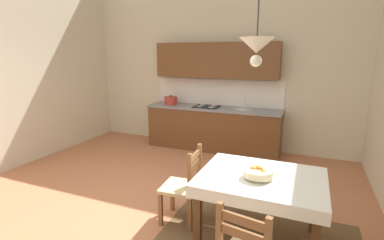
{
  "coord_description": "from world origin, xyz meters",
  "views": [
    {
      "loc": [
        1.86,
        -2.82,
        1.97
      ],
      "look_at": [
        0.33,
        0.85,
        1.05
      ],
      "focal_mm": 26.69,
      "sensor_mm": 36.0,
      "label": 1
    }
  ],
  "objects_px": {
    "kitchen_cabinetry": "(213,109)",
    "dining_chair_tv_side": "(184,187)",
    "dining_table": "(261,188)",
    "pendant_lamp": "(257,46)",
    "fruit_bowl": "(258,173)"
  },
  "relations": [
    {
      "from": "kitchen_cabinetry",
      "to": "dining_chair_tv_side",
      "type": "xyz_separation_m",
      "value": [
        0.54,
        -2.72,
        -0.41
      ]
    },
    {
      "from": "kitchen_cabinetry",
      "to": "dining_chair_tv_side",
      "type": "distance_m",
      "value": 2.81
    },
    {
      "from": "kitchen_cabinetry",
      "to": "dining_table",
      "type": "relative_size",
      "value": 2.2
    },
    {
      "from": "dining_table",
      "to": "pendant_lamp",
      "type": "relative_size",
      "value": 1.57
    },
    {
      "from": "fruit_bowl",
      "to": "dining_table",
      "type": "bearing_deg",
      "value": 66.97
    },
    {
      "from": "dining_table",
      "to": "pendant_lamp",
      "type": "height_order",
      "value": "pendant_lamp"
    },
    {
      "from": "kitchen_cabinetry",
      "to": "dining_chair_tv_side",
      "type": "relative_size",
      "value": 2.99
    },
    {
      "from": "dining_table",
      "to": "dining_chair_tv_side",
      "type": "distance_m",
      "value": 0.92
    },
    {
      "from": "kitchen_cabinetry",
      "to": "dining_chair_tv_side",
      "type": "bearing_deg",
      "value": -78.76
    },
    {
      "from": "kitchen_cabinetry",
      "to": "fruit_bowl",
      "type": "xyz_separation_m",
      "value": [
        1.41,
        -2.84,
        -0.04
      ]
    },
    {
      "from": "fruit_bowl",
      "to": "pendant_lamp",
      "type": "distance_m",
      "value": 1.23
    },
    {
      "from": "dining_table",
      "to": "fruit_bowl",
      "type": "height_order",
      "value": "fruit_bowl"
    },
    {
      "from": "kitchen_cabinetry",
      "to": "fruit_bowl",
      "type": "distance_m",
      "value": 3.17
    },
    {
      "from": "dining_table",
      "to": "dining_chair_tv_side",
      "type": "xyz_separation_m",
      "value": [
        -0.9,
        0.05,
        -0.18
      ]
    },
    {
      "from": "dining_table",
      "to": "kitchen_cabinetry",
      "type": "bearing_deg",
      "value": 117.38
    }
  ]
}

